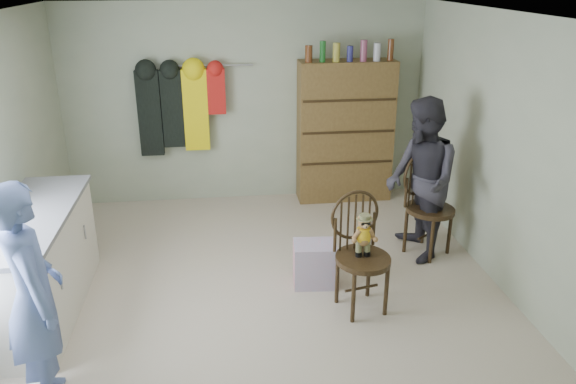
{
  "coord_description": "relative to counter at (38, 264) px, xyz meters",
  "views": [
    {
      "loc": [
        -0.34,
        -4.5,
        2.83
      ],
      "look_at": [
        0.25,
        0.2,
        0.95
      ],
      "focal_mm": 35.0,
      "sensor_mm": 36.0,
      "label": 1
    }
  ],
  "objects": [
    {
      "name": "ground_plane",
      "position": [
        1.95,
        0.0,
        -0.47
      ],
      "size": [
        5.0,
        5.0,
        0.0
      ],
      "primitive_type": "plane",
      "color": "beige",
      "rests_on": "ground"
    },
    {
      "name": "room_walls",
      "position": [
        1.95,
        0.53,
        1.11
      ],
      "size": [
        5.0,
        5.0,
        5.0
      ],
      "color": "#A9AF93",
      "rests_on": "ground"
    },
    {
      "name": "counter",
      "position": [
        0.0,
        0.0,
        0.0
      ],
      "size": [
        0.64,
        1.86,
        0.94
      ],
      "color": "silver",
      "rests_on": "ground"
    },
    {
      "name": "chair_front",
      "position": [
        2.78,
        -0.26,
        0.13
      ],
      "size": [
        0.57,
        0.57,
        1.07
      ],
      "rotation": [
        0.0,
        0.0,
        0.23
      ],
      "color": "#342312",
      "rests_on": "ground"
    },
    {
      "name": "chair_far",
      "position": [
        3.71,
        0.69,
        0.11
      ],
      "size": [
        0.67,
        0.67,
        1.08
      ],
      "rotation": [
        0.0,
        0.0,
        0.6
      ],
      "color": "#342312",
      "rests_on": "ground"
    },
    {
      "name": "striped_bag",
      "position": [
        2.45,
        0.16,
        -0.26
      ],
      "size": [
        0.43,
        0.34,
        0.42
      ],
      "primitive_type": "cube",
      "rotation": [
        0.0,
        0.0,
        -0.08
      ],
      "color": "#E57281",
      "rests_on": "ground"
    },
    {
      "name": "person_left",
      "position": [
        0.34,
        -1.15,
        0.35
      ],
      "size": [
        0.62,
        0.71,
        1.65
      ],
      "primitive_type": "imported",
      "rotation": [
        0.0,
        0.0,
        2.02
      ],
      "color": "#5769A0",
      "rests_on": "ground"
    },
    {
      "name": "person_right",
      "position": [
        3.61,
        0.61,
        0.37
      ],
      "size": [
        0.66,
        0.84,
        1.69
      ],
      "primitive_type": "imported",
      "rotation": [
        0.0,
        0.0,
        -1.55
      ],
      "color": "#2D2B33",
      "rests_on": "ground"
    },
    {
      "name": "dresser",
      "position": [
        3.2,
        2.3,
        0.44
      ],
      "size": [
        1.2,
        0.39,
        2.06
      ],
      "color": "brown",
      "rests_on": "ground"
    },
    {
      "name": "coat_rack",
      "position": [
        1.12,
        2.38,
        0.78
      ],
      "size": [
        1.42,
        0.12,
        1.09
      ],
      "color": "#99999E",
      "rests_on": "ground"
    }
  ]
}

